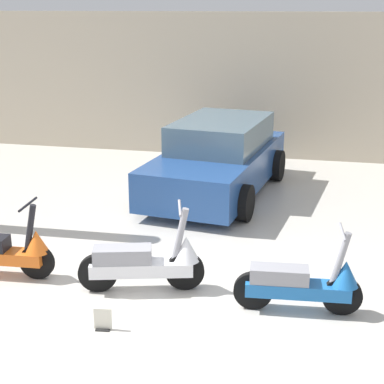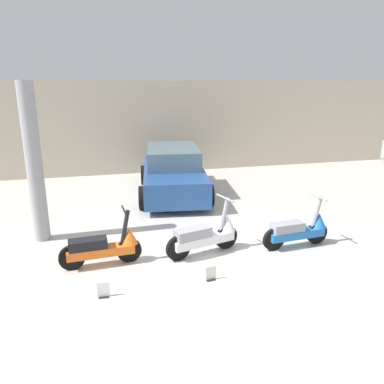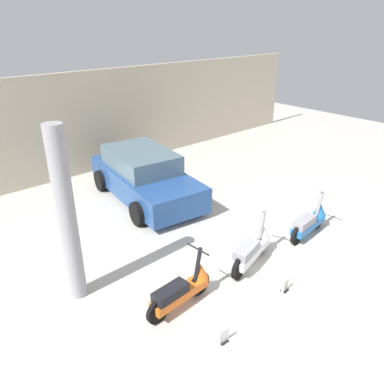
# 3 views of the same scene
# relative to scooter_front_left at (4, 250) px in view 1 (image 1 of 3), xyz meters

# --- Properties ---
(ground_plane) EXTENTS (28.00, 28.00, 0.00)m
(ground_plane) POSITION_rel_scooter_front_left_xyz_m (2.13, -0.48, -0.37)
(ground_plane) COLOR beige
(wall_back) EXTENTS (19.60, 0.12, 3.32)m
(wall_back) POSITION_rel_scooter_front_left_xyz_m (2.13, 7.21, 1.29)
(wall_back) COLOR beige
(wall_back) RESTS_ON ground_plane
(scooter_front_left) EXTENTS (1.51, 0.54, 1.05)m
(scooter_front_left) POSITION_rel_scooter_front_left_xyz_m (0.00, 0.00, 0.00)
(scooter_front_left) COLOR black
(scooter_front_left) RESTS_ON ground_plane
(scooter_front_right) EXTENTS (1.56, 0.72, 1.11)m
(scooter_front_right) POSITION_rel_scooter_front_left_xyz_m (1.96, 0.03, 0.02)
(scooter_front_right) COLOR black
(scooter_front_right) RESTS_ON ground_plane
(scooter_front_center) EXTENTS (1.50, 0.54, 1.04)m
(scooter_front_center) POSITION_rel_scooter_front_left_xyz_m (3.91, -0.12, -0.00)
(scooter_front_center) COLOR black
(scooter_front_center) RESTS_ON ground_plane
(car_rear_left) EXTENTS (2.41, 4.31, 1.40)m
(car_rear_left) POSITION_rel_scooter_front_left_xyz_m (2.13, 4.24, 0.30)
(car_rear_left) COLOR navy
(car_rear_left) RESTS_ON ground_plane
(placard_near_right_scooter) EXTENTS (0.20, 0.14, 0.26)m
(placard_near_right_scooter) POSITION_rel_scooter_front_left_xyz_m (1.75, -1.00, -0.26)
(placard_near_right_scooter) COLOR black
(placard_near_right_scooter) RESTS_ON ground_plane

